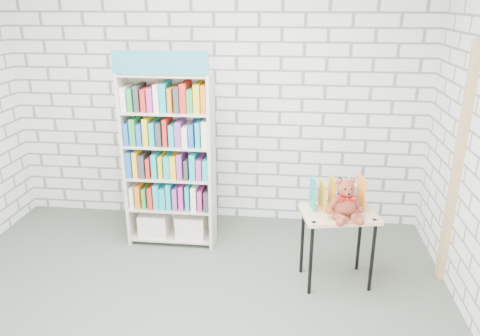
# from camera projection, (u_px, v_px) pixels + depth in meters

# --- Properties ---
(ground) EXTENTS (4.50, 4.50, 0.00)m
(ground) POSITION_uv_depth(u_px,v_px,m) (177.00, 326.00, 3.63)
(ground) COLOR #475043
(ground) RESTS_ON ground
(room_shell) EXTENTS (4.52, 4.02, 2.81)m
(room_shell) POSITION_uv_depth(u_px,v_px,m) (164.00, 99.00, 3.02)
(room_shell) COLOR silver
(room_shell) RESTS_ON ground
(bookshelf) EXTENTS (0.88, 0.34, 1.97)m
(bookshelf) POSITION_uv_depth(u_px,v_px,m) (170.00, 159.00, 4.63)
(bookshelf) COLOR beige
(bookshelf) RESTS_ON ground
(display_table) EXTENTS (0.70, 0.55, 0.68)m
(display_table) POSITION_uv_depth(u_px,v_px,m) (338.00, 223.00, 4.02)
(display_table) COLOR tan
(display_table) RESTS_ON ground
(table_books) EXTENTS (0.47, 0.28, 0.26)m
(table_books) POSITION_uv_depth(u_px,v_px,m) (337.00, 194.00, 4.04)
(table_books) COLOR teal
(table_books) RESTS_ON display_table
(teddy_bear) EXTENTS (0.31, 0.31, 0.34)m
(teddy_bear) POSITION_uv_depth(u_px,v_px,m) (345.00, 203.00, 3.85)
(teddy_bear) COLOR maroon
(teddy_bear) RESTS_ON display_table
(door_trim) EXTENTS (0.05, 0.12, 2.10)m
(door_trim) POSITION_uv_depth(u_px,v_px,m) (457.00, 168.00, 3.93)
(door_trim) COLOR tan
(door_trim) RESTS_ON ground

